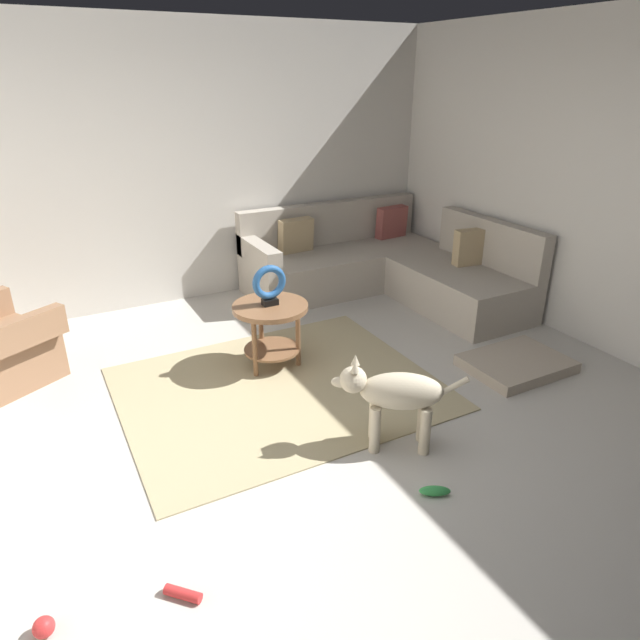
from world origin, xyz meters
TOP-DOWN VIEW (x-y plane):
  - ground_plane at (0.00, 0.00)m, footprint 6.00×6.00m
  - wall_back at (0.00, 2.94)m, footprint 6.00×0.12m
  - wall_right at (2.94, 0.00)m, footprint 0.12×6.00m
  - area_rug at (0.15, 0.70)m, footprint 2.30×1.90m
  - sectional_couch at (1.99, 2.01)m, footprint 2.20×2.25m
  - side_table at (0.25, 1.07)m, footprint 0.60×0.60m
  - torus_sculpture at (0.25, 1.07)m, footprint 0.28×0.08m
  - dog_bed_mat at (1.98, 0.08)m, footprint 0.80×0.60m
  - dog at (0.50, -0.28)m, footprint 0.75×0.49m
  - dog_toy_ball at (-1.58, -0.69)m, footprint 0.09×0.09m
  - dog_toy_rope at (-1.01, -0.79)m, footprint 0.16×0.16m
  - dog_toy_bone at (0.45, -0.79)m, footprint 0.19×0.14m

SIDE VIEW (x-z plane):
  - ground_plane at x=0.00m, z-range -0.10..0.00m
  - area_rug at x=0.15m, z-range 0.00..0.01m
  - dog_toy_rope at x=-1.01m, z-range 0.00..0.05m
  - dog_toy_bone at x=0.45m, z-range 0.00..0.06m
  - dog_bed_mat at x=1.98m, z-range 0.00..0.09m
  - dog_toy_ball at x=-1.58m, z-range 0.00..0.09m
  - sectional_couch at x=1.99m, z-range -0.15..0.73m
  - dog at x=0.50m, z-range 0.06..0.69m
  - side_table at x=0.25m, z-range 0.15..0.69m
  - torus_sculpture at x=0.25m, z-range 0.55..0.87m
  - wall_back at x=0.00m, z-range 0.00..2.70m
  - wall_right at x=2.94m, z-range 0.00..2.70m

